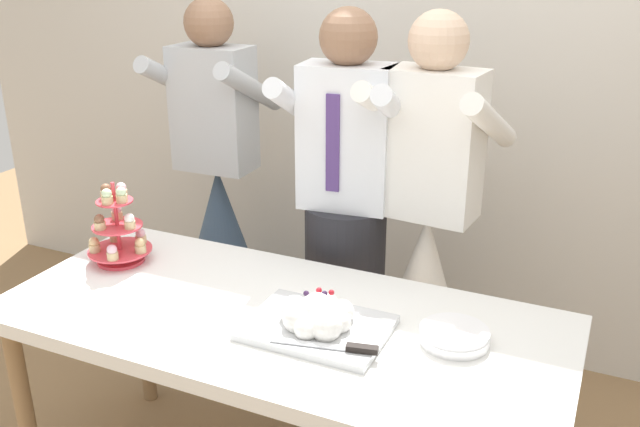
{
  "coord_description": "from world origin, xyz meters",
  "views": [
    {
      "loc": [
        0.9,
        -1.67,
        1.86
      ],
      "look_at": [
        0.08,
        0.15,
        1.07
      ],
      "focal_mm": 38.65,
      "sensor_mm": 36.0,
      "label": 1
    }
  ],
  "objects_px": {
    "cupcake_stand": "(118,231)",
    "person_guest": "(221,237)",
    "main_cake_tray": "(316,320)",
    "person_bride": "(423,295)",
    "person_groom": "(345,246)",
    "dessert_table": "(279,335)",
    "plate_stack": "(454,336)"
  },
  "relations": [
    {
      "from": "dessert_table",
      "to": "person_bride",
      "type": "relative_size",
      "value": 1.08
    },
    {
      "from": "cupcake_stand",
      "to": "person_guest",
      "type": "height_order",
      "value": "person_guest"
    },
    {
      "from": "plate_stack",
      "to": "cupcake_stand",
      "type": "bearing_deg",
      "value": 178.09
    },
    {
      "from": "cupcake_stand",
      "to": "person_guest",
      "type": "bearing_deg",
      "value": 92.95
    },
    {
      "from": "main_cake_tray",
      "to": "person_bride",
      "type": "distance_m",
      "value": 0.76
    },
    {
      "from": "cupcake_stand",
      "to": "main_cake_tray",
      "type": "bearing_deg",
      "value": -10.14
    },
    {
      "from": "main_cake_tray",
      "to": "person_groom",
      "type": "relative_size",
      "value": 0.26
    },
    {
      "from": "dessert_table",
      "to": "person_bride",
      "type": "height_order",
      "value": "person_bride"
    },
    {
      "from": "plate_stack",
      "to": "person_guest",
      "type": "height_order",
      "value": "person_guest"
    },
    {
      "from": "person_groom",
      "to": "plate_stack",
      "type": "bearing_deg",
      "value": -44.43
    },
    {
      "from": "main_cake_tray",
      "to": "plate_stack",
      "type": "relative_size",
      "value": 2.07
    },
    {
      "from": "plate_stack",
      "to": "person_bride",
      "type": "relative_size",
      "value": 0.13
    },
    {
      "from": "person_groom",
      "to": "person_bride",
      "type": "distance_m",
      "value": 0.36
    },
    {
      "from": "main_cake_tray",
      "to": "plate_stack",
      "type": "height_order",
      "value": "main_cake_tray"
    },
    {
      "from": "person_bride",
      "to": "cupcake_stand",
      "type": "bearing_deg",
      "value": -150.78
    },
    {
      "from": "plate_stack",
      "to": "person_bride",
      "type": "height_order",
      "value": "person_bride"
    },
    {
      "from": "main_cake_tray",
      "to": "person_bride",
      "type": "bearing_deg",
      "value": 79.42
    },
    {
      "from": "main_cake_tray",
      "to": "person_groom",
      "type": "height_order",
      "value": "person_groom"
    },
    {
      "from": "person_groom",
      "to": "person_bride",
      "type": "xyz_separation_m",
      "value": [
        0.32,
        0.03,
        -0.16
      ]
    },
    {
      "from": "dessert_table",
      "to": "main_cake_tray",
      "type": "bearing_deg",
      "value": -16.34
    },
    {
      "from": "person_groom",
      "to": "person_bride",
      "type": "bearing_deg",
      "value": 5.14
    },
    {
      "from": "person_bride",
      "to": "plate_stack",
      "type": "bearing_deg",
      "value": -66.5
    },
    {
      "from": "dessert_table",
      "to": "person_guest",
      "type": "distance_m",
      "value": 1.12
    },
    {
      "from": "dessert_table",
      "to": "person_groom",
      "type": "distance_m",
      "value": 0.64
    },
    {
      "from": "person_bride",
      "to": "person_guest",
      "type": "relative_size",
      "value": 1.0
    },
    {
      "from": "dessert_table",
      "to": "person_groom",
      "type": "relative_size",
      "value": 1.08
    },
    {
      "from": "person_groom",
      "to": "dessert_table",
      "type": "bearing_deg",
      "value": -86.93
    },
    {
      "from": "main_cake_tray",
      "to": "person_groom",
      "type": "xyz_separation_m",
      "value": [
        -0.19,
        0.68,
        -0.07
      ]
    },
    {
      "from": "cupcake_stand",
      "to": "person_groom",
      "type": "distance_m",
      "value": 0.86
    },
    {
      "from": "cupcake_stand",
      "to": "person_bride",
      "type": "xyz_separation_m",
      "value": [
        0.99,
        0.55,
        -0.31
      ]
    },
    {
      "from": "cupcake_stand",
      "to": "person_bride",
      "type": "height_order",
      "value": "person_bride"
    },
    {
      "from": "cupcake_stand",
      "to": "person_bride",
      "type": "relative_size",
      "value": 0.18
    }
  ]
}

